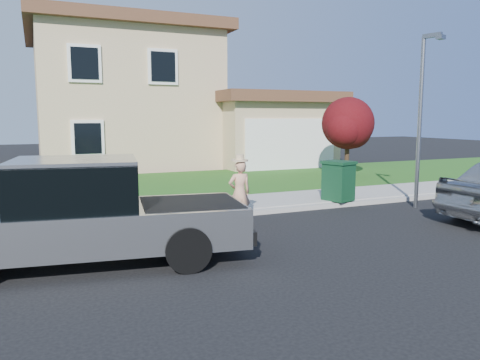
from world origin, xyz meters
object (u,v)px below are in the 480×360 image
object	(u,v)px
street_lamp	(422,111)
pickup_truck	(84,216)
woman	(240,191)
ornamental_tree	(348,126)
trash_bin	(338,180)

from	to	relation	value
street_lamp	pickup_truck	bearing A→B (deg)	173.83
pickup_truck	woman	distance (m)	3.97
woman	street_lamp	xyz separation A→B (m)	(5.24, -0.16, 1.86)
pickup_truck	ornamental_tree	size ratio (longest dim) A/B	1.78
pickup_truck	street_lamp	xyz separation A→B (m)	(8.81, 1.57, 1.79)
pickup_truck	trash_bin	size ratio (longest dim) A/B	5.11
woman	pickup_truck	bearing A→B (deg)	28.02
pickup_truck	street_lamp	bearing A→B (deg)	18.43
trash_bin	street_lamp	size ratio (longest dim) A/B	0.24
street_lamp	trash_bin	bearing A→B (deg)	131.21
ornamental_tree	street_lamp	world-z (taller)	street_lamp
pickup_truck	street_lamp	size ratio (longest dim) A/B	1.22
ornamental_tree	pickup_truck	bearing A→B (deg)	-145.41
trash_bin	pickup_truck	bearing A→B (deg)	-175.59
ornamental_tree	street_lamp	distance (m)	6.25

